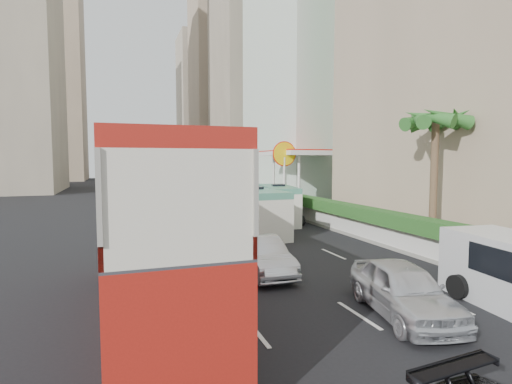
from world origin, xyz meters
name	(u,v)px	position (x,y,z in m)	size (l,w,h in m)	color
ground_plane	(335,292)	(0.00, 0.00, 0.00)	(200.00, 200.00, 0.00)	black
double_decker_bus	(154,229)	(-6.00, 0.00, 2.53)	(2.50, 11.00, 5.06)	#AB1E14
car_silver_lane_a	(262,274)	(-1.60, 2.99, 0.00)	(1.55, 4.44, 1.46)	silver
car_silver_lane_b	(402,316)	(0.81, -2.44, 0.00)	(1.85, 4.61, 1.57)	silver
van_asset	(246,227)	(1.26, 14.01, 0.00)	(2.22, 4.81, 1.34)	silver
minibus_near	(255,212)	(0.89, 11.18, 1.39)	(2.09, 6.26, 2.78)	silver
minibus_far	(278,204)	(4.01, 15.02, 1.34)	(2.01, 6.03, 2.67)	silver
panel_van_far	(249,199)	(4.35, 22.96, 1.00)	(2.01, 5.02, 2.01)	silver
sidewalk	(287,205)	(9.00, 25.00, 0.09)	(6.00, 120.00, 0.18)	#99968C
kerb_wall	(312,214)	(6.20, 14.00, 0.68)	(0.30, 44.00, 1.00)	silver
hedge	(312,202)	(6.20, 14.00, 1.53)	(1.10, 44.00, 0.70)	#2D6626
palm_tree	(434,184)	(7.80, 4.00, 3.38)	(0.36, 0.36, 6.40)	brown
shell_station	(305,179)	(10.00, 23.00, 2.75)	(6.50, 8.00, 5.50)	silver
tower_mid	(261,47)	(18.00, 58.00, 25.00)	(16.00, 16.00, 50.00)	tan
tower_far_a	(223,87)	(17.00, 82.00, 22.00)	(14.00, 14.00, 44.00)	tan
tower_far_b	(204,107)	(17.00, 104.00, 20.00)	(14.00, 14.00, 40.00)	tan
tower_left_b	(45,78)	(-22.00, 90.00, 23.00)	(16.00, 16.00, 46.00)	tan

